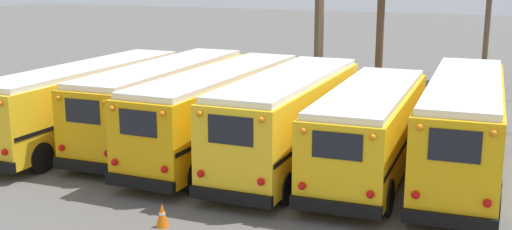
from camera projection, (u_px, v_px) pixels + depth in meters
name	position (u px, v px, depth m)	size (l,w,h in m)	color
ground_plane	(260.00, 156.00, 23.96)	(160.00, 160.00, 0.00)	#5B5956
school_bus_0	(88.00, 100.00, 25.59)	(2.58, 10.86, 3.09)	yellow
school_bus_1	(165.00, 100.00, 25.57)	(2.70, 10.83, 3.14)	#E5A00C
school_bus_2	(220.00, 109.00, 23.72)	(2.63, 10.79, 3.18)	#E5A00C
school_bus_3	(289.00, 118.00, 22.27)	(2.67, 9.87, 3.27)	yellow
school_bus_4	(370.00, 128.00, 21.25)	(2.88, 9.44, 3.02)	yellow
school_bus_5	(463.00, 125.00, 20.97)	(2.90, 10.81, 3.35)	#EAAA0F
utility_pole	(321.00, 11.00, 33.48)	(1.80, 0.28, 9.00)	#75604C
fence_line	(318.00, 95.00, 30.18)	(22.34, 0.06, 1.42)	#939399
traffic_cone	(162.00, 215.00, 17.32)	(0.36, 0.36, 0.67)	orange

